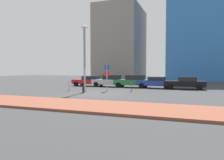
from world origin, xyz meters
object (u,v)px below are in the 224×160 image
object	(u,v)px
parked_car_blue	(156,82)
parked_car_green	(133,81)
parked_car_red	(89,81)
traffic_bollard_mid	(69,86)
parked_car_silver	(110,81)
parking_sign_post	(107,75)
parked_car_black	(185,83)
traffic_bollard_near	(83,87)
street_lamp	(84,53)
parking_meter	(132,83)

from	to	relation	value
parked_car_blue	parked_car_green	bearing A→B (deg)	174.31
parked_car_red	parked_car_blue	world-z (taller)	parked_car_red
parked_car_red	traffic_bollard_mid	size ratio (longest dim) A/B	4.15
parked_car_red	parked_car_green	distance (m)	6.26
parked_car_silver	parking_sign_post	xyz separation A→B (m)	(1.86, -5.84, 0.93)
traffic_bollard_mid	parked_car_green	bearing A→B (deg)	52.70
parked_car_black	traffic_bollard_mid	distance (m)	13.13
parked_car_green	parked_car_black	size ratio (longest dim) A/B	1.00
parked_car_black	parking_sign_post	bearing A→B (deg)	-144.82
parking_sign_post	traffic_bollard_mid	size ratio (longest dim) A/B	2.58
traffic_bollard_near	traffic_bollard_mid	world-z (taller)	traffic_bollard_near
parked_car_red	traffic_bollard_mid	world-z (taller)	parked_car_red
parked_car_silver	parked_car_green	xyz separation A→B (m)	(3.16, -0.04, 0.02)
parked_car_red	parked_car_black	distance (m)	12.56
parked_car_black	traffic_bollard_near	distance (m)	11.94
parking_sign_post	traffic_bollard_near	size ratio (longest dim) A/B	2.55
parking_sign_post	street_lamp	distance (m)	3.21
parked_car_silver	traffic_bollard_mid	size ratio (longest dim) A/B	4.19
parked_car_green	traffic_bollard_near	distance (m)	8.69
parked_car_black	parking_meter	size ratio (longest dim) A/B	3.25
parked_car_green	traffic_bollard_near	xyz separation A→B (m)	(-2.78, -8.22, -0.27)
parked_car_green	street_lamp	size ratio (longest dim) A/B	0.69
parked_car_black	parking_sign_post	distance (m)	9.33
parked_car_silver	traffic_bollard_mid	distance (m)	7.16
traffic_bollard_mid	parked_car_black	bearing A→B (deg)	29.00
parked_car_silver	parked_car_black	distance (m)	9.46
parked_car_blue	street_lamp	world-z (taller)	street_lamp
parked_car_green	parked_car_black	world-z (taller)	parked_car_green
traffic_bollard_mid	parked_car_silver	bearing A→B (deg)	73.45
street_lamp	traffic_bollard_mid	world-z (taller)	street_lamp
parked_car_green	parked_car_silver	bearing A→B (deg)	179.31
parking_sign_post	parked_car_red	bearing A→B (deg)	129.67
parked_car_green	parked_car_black	xyz separation A→B (m)	(6.29, -0.46, -0.07)
parked_car_red	parked_car_black	size ratio (longest dim) A/B	0.98
parked_car_red	parked_car_black	bearing A→B (deg)	-2.89
street_lamp	traffic_bollard_near	size ratio (longest dim) A/B	6.11
parked_car_silver	parked_car_black	bearing A→B (deg)	-2.99
parked_car_red	parked_car_blue	bearing A→B (deg)	-2.92
parked_car_blue	parked_car_silver	bearing A→B (deg)	176.91
parked_car_silver	parking_sign_post	bearing A→B (deg)	-72.32
parked_car_silver	street_lamp	distance (m)	8.03
parked_car_silver	parked_car_black	size ratio (longest dim) A/B	0.99
parked_car_blue	traffic_bollard_mid	size ratio (longest dim) A/B	4.22
parked_car_green	parked_car_blue	distance (m)	2.91
parked_car_black	parked_car_green	bearing A→B (deg)	175.86
parked_car_green	traffic_bollard_mid	distance (m)	8.58
parked_car_silver	parking_sign_post	world-z (taller)	parking_sign_post
parked_car_black	traffic_bollard_mid	xyz separation A→B (m)	(-11.48, -6.36, -0.21)
parked_car_silver	street_lamp	world-z (taller)	street_lamp
parked_car_silver	parking_meter	xyz separation A→B (m)	(4.32, -5.15, 0.11)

